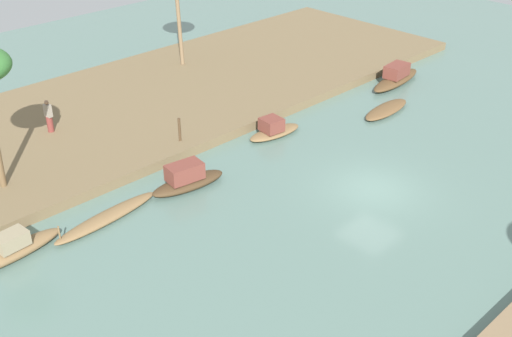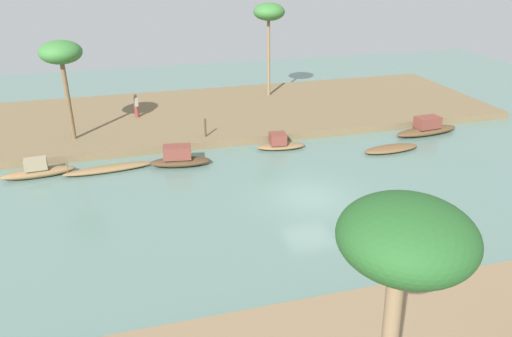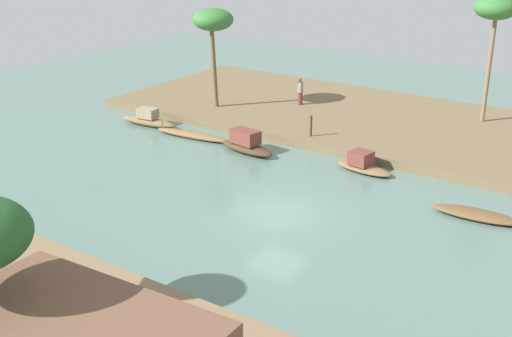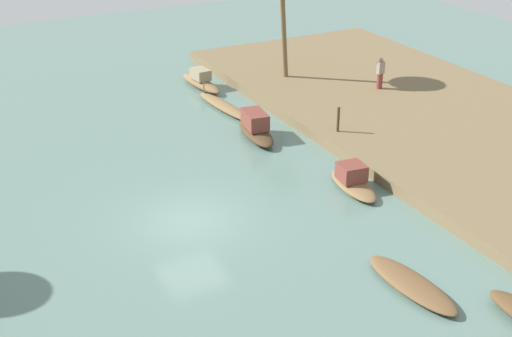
# 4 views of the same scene
# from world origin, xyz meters

# --- Properties ---
(river_water) EXTENTS (69.32, 69.32, 0.00)m
(river_water) POSITION_xyz_m (0.00, 0.00, 0.00)
(river_water) COLOR slate
(river_water) RESTS_ON ground
(riverbank_left) EXTENTS (39.35, 13.44, 0.51)m
(riverbank_left) POSITION_xyz_m (0.00, -14.98, 0.26)
(riverbank_left) COLOR brown
(riverbank_left) RESTS_ON ground
(sampan_near_left_bank) EXTENTS (5.27, 1.36, 0.92)m
(sampan_near_left_bank) POSITION_xyz_m (10.17, -6.31, 0.19)
(sampan_near_left_bank) COLOR brown
(sampan_near_left_bank) RESTS_ON river_water
(sampan_with_tall_canopy) EXTENTS (3.31, 1.51, 1.06)m
(sampan_with_tall_canopy) POSITION_xyz_m (-0.65, -7.07, 0.37)
(sampan_with_tall_canopy) COLOR brown
(sampan_with_tall_canopy) RESTS_ON river_water
(sampan_with_red_awning) EXTENTS (3.79, 1.68, 1.30)m
(sampan_with_red_awning) POSITION_xyz_m (6.06, -6.02, 0.49)
(sampan_with_red_awning) COLOR #47331E
(sampan_with_red_awning) RESTS_ON river_water
(sampan_midstream) EXTENTS (3.99, 1.49, 0.37)m
(sampan_midstream) POSITION_xyz_m (-7.46, -4.69, 0.18)
(sampan_midstream) COLOR brown
(sampan_midstream) RESTS_ON river_water
(sampan_open_hull) EXTENTS (5.10, 1.76, 1.31)m
(sampan_open_hull) POSITION_xyz_m (-11.48, -6.86, 0.46)
(sampan_open_hull) COLOR brown
(sampan_open_hull) RESTS_ON river_water
(sampan_foreground) EXTENTS (4.10, 1.30, 1.12)m
(sampan_foreground) POSITION_xyz_m (14.10, -6.63, 0.39)
(sampan_foreground) COLOR brown
(sampan_foreground) RESTS_ON river_water
(person_on_near_bank) EXTENTS (0.37, 0.46, 1.75)m
(person_on_near_bank) POSITION_xyz_m (8.03, -14.84, 1.33)
(person_on_near_bank) COLOR brown
(person_on_near_bank) RESTS_ON riverbank_left
(mooring_post) EXTENTS (0.14, 0.14, 1.23)m
(mooring_post) POSITION_xyz_m (3.86, -9.30, 1.13)
(mooring_post) COLOR #4C3823
(mooring_post) RESTS_ON riverbank_left
(palm_tree_left_near) EXTENTS (2.56, 2.56, 7.58)m
(palm_tree_left_near) POSITION_xyz_m (-3.22, -18.14, 7.23)
(palm_tree_left_near) COLOR #7F6647
(palm_tree_left_near) RESTS_ON riverbank_left
(palm_tree_left_far) EXTENTS (2.60, 2.60, 6.43)m
(palm_tree_left_far) POSITION_xyz_m (12.31, -11.09, 6.09)
(palm_tree_left_far) COLOR brown
(palm_tree_left_far) RESTS_ON riverbank_left
(palm_tree_right_short) EXTENTS (2.54, 2.54, 7.49)m
(palm_tree_right_short) POSITION_xyz_m (4.35, 15.02, 7.03)
(palm_tree_right_short) COLOR #7F6647
(palm_tree_right_short) RESTS_ON riverbank_right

